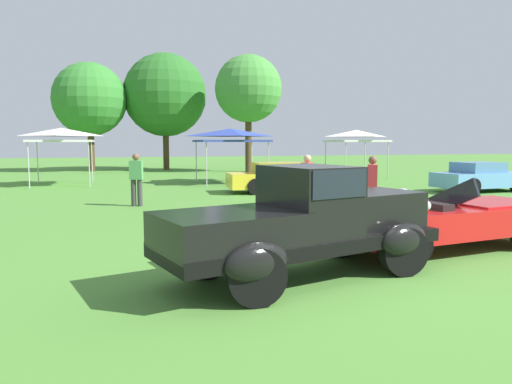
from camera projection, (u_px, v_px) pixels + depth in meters
name	position (u px, v px, depth m)	size (l,w,h in m)	color
ground_plane	(326.00, 274.00, 7.47)	(120.00, 120.00, 0.00)	#4C8433
feature_pickup_truck	(304.00, 221.00, 7.22)	(4.68, 2.68, 1.70)	black
neighbor_convertible	(446.00, 219.00, 9.24)	(4.76, 2.30, 1.40)	red
show_car_yellow	(282.00, 178.00, 19.58)	(4.60, 1.93, 1.22)	yellow
show_car_skyblue	(480.00, 177.00, 19.82)	(4.01, 1.97, 1.22)	#669EDB
spectator_near_truck	(307.00, 182.00, 13.84)	(0.45, 0.45, 1.69)	#9E998E
spectator_between_cars	(136.00, 178.00, 15.27)	(0.45, 0.35, 1.69)	#383838
spectator_by_row	(372.00, 185.00, 12.62)	(0.40, 0.47, 1.69)	#283351
canopy_tent_left_field	(61.00, 134.00, 22.43)	(2.81, 2.81, 2.71)	#B7B7BC
canopy_tent_center_field	(231.00, 134.00, 23.62)	(3.31, 3.31, 2.71)	#B7B7BC
canopy_tent_right_field	(356.00, 135.00, 26.23)	(2.78, 2.78, 2.71)	#B7B7BC
treeline_mid_left	(90.00, 99.00, 32.95)	(5.03, 5.03, 7.49)	#47331E
treeline_center	(165.00, 95.00, 34.77)	(6.00, 6.00, 8.44)	#47331E
treeline_mid_right	(248.00, 89.00, 32.44)	(4.56, 4.56, 7.93)	#47331E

